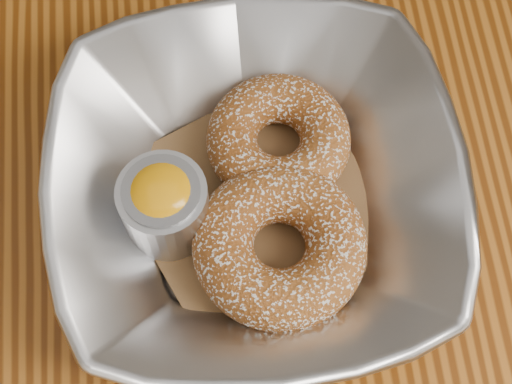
{
  "coord_description": "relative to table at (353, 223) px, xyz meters",
  "views": [
    {
      "loc": [
        -0.1,
        -0.21,
        1.22
      ],
      "look_at": [
        -0.08,
        -0.02,
        0.78
      ],
      "focal_mm": 55.0,
      "sensor_mm": 36.0,
      "label": 1
    }
  ],
  "objects": [
    {
      "name": "ground_plane",
      "position": [
        0.0,
        0.0,
        -0.65
      ],
      "size": [
        4.0,
        4.0,
        0.0
      ],
      "primitive_type": "plane",
      "color": "#565659",
      "rests_on": "ground"
    },
    {
      "name": "table",
      "position": [
        0.0,
        0.0,
        0.0
      ],
      "size": [
        1.2,
        0.8,
        0.75
      ],
      "color": "brown",
      "rests_on": "ground_plane"
    },
    {
      "name": "serving_bowl",
      "position": [
        -0.08,
        -0.02,
        0.13
      ],
      "size": [
        0.25,
        0.25,
        0.06
      ],
      "primitive_type": "imported",
      "color": "#B4B7BC",
      "rests_on": "table"
    },
    {
      "name": "parchment",
      "position": [
        -0.08,
        -0.02,
        0.11
      ],
      "size": [
        0.19,
        0.19,
        0.0
      ],
      "primitive_type": "cube",
      "rotation": [
        0.0,
        0.0,
        0.43
      ],
      "color": "brown",
      "rests_on": "table"
    },
    {
      "name": "donut_back",
      "position": [
        -0.06,
        0.02,
        0.13
      ],
      "size": [
        0.1,
        0.1,
        0.03
      ],
      "primitive_type": "torus",
      "rotation": [
        0.0,
        0.0,
        0.11
      ],
      "color": "brown",
      "rests_on": "parchment"
    },
    {
      "name": "donut_front",
      "position": [
        -0.07,
        -0.06,
        0.13
      ],
      "size": [
        0.12,
        0.12,
        0.04
      ],
      "primitive_type": "torus",
      "rotation": [
        0.0,
        0.0,
        -0.13
      ],
      "color": "brown",
      "rests_on": "parchment"
    },
    {
      "name": "ramekin",
      "position": [
        -0.13,
        -0.03,
        0.14
      ],
      "size": [
        0.05,
        0.05,
        0.06
      ],
      "color": "#B4B7BC",
      "rests_on": "table"
    }
  ]
}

